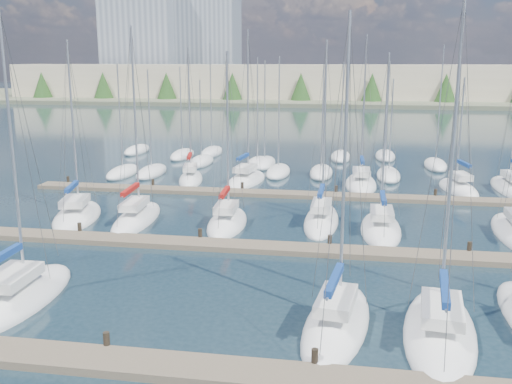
% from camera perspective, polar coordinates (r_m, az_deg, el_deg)
% --- Properties ---
extents(ground, '(400.00, 400.00, 0.00)m').
position_cam_1_polar(ground, '(76.92, 5.62, 4.71)').
color(ground, '#1D303A').
rests_on(ground, ground).
extents(dock_near, '(44.00, 1.93, 1.10)m').
position_cam_1_polar(dock_near, '(21.58, -5.45, -17.28)').
color(dock_near, '#6B5E4C').
rests_on(dock_near, ground).
extents(dock_mid, '(44.00, 1.93, 1.10)m').
position_cam_1_polar(dock_mid, '(34.14, 0.55, -5.55)').
color(dock_mid, '#6B5E4C').
rests_on(dock_mid, ground).
extents(dock_far, '(44.00, 1.93, 1.10)m').
position_cam_1_polar(dock_far, '(47.50, 3.16, -0.23)').
color(dock_far, '#6B5E4C').
rests_on(dock_far, ground).
extents(sailboat_p, '(2.88, 8.31, 14.00)m').
position_cam_1_polar(sailboat_p, '(52.28, 10.44, 0.83)').
color(sailboat_p, white).
rests_on(sailboat_p, ground).
extents(sailboat_k, '(2.44, 8.64, 13.13)m').
position_cam_1_polar(sailboat_k, '(39.95, 6.55, -2.81)').
color(sailboat_k, white).
rests_on(sailboat_k, ground).
extents(sailboat_r, '(2.91, 9.53, 15.30)m').
position_cam_1_polar(sailboat_r, '(54.41, 24.21, 0.37)').
color(sailboat_r, white).
rests_on(sailboat_r, ground).
extents(sailboat_j, '(2.90, 7.36, 12.37)m').
position_cam_1_polar(sailboat_j, '(39.18, -2.90, -3.06)').
color(sailboat_j, white).
rests_on(sailboat_j, ground).
extents(sailboat_q, '(3.66, 7.27, 10.39)m').
position_cam_1_polar(sailboat_q, '(52.51, 19.57, 0.33)').
color(sailboat_q, white).
rests_on(sailboat_q, ground).
extents(sailboat_l, '(2.67, 8.05, 12.27)m').
position_cam_1_polar(sailboat_l, '(38.65, 12.37, -3.59)').
color(sailboat_l, white).
rests_on(sailboat_l, ground).
extents(sailboat_h, '(4.74, 8.28, 13.16)m').
position_cam_1_polar(sailboat_h, '(42.79, -17.45, -2.28)').
color(sailboat_h, white).
rests_on(sailboat_h, ground).
extents(sailboat_e, '(3.94, 9.31, 14.22)m').
position_cam_1_polar(sailboat_e, '(25.22, 17.89, -13.11)').
color(sailboat_e, white).
rests_on(sailboat_e, ground).
extents(sailboat_n, '(3.53, 7.40, 13.05)m').
position_cam_1_polar(sailboat_n, '(53.78, -6.54, 1.32)').
color(sailboat_n, white).
rests_on(sailboat_n, ground).
extents(sailboat_d, '(3.66, 8.62, 13.67)m').
position_cam_1_polar(sailboat_d, '(25.01, 8.07, -12.80)').
color(sailboat_d, white).
rests_on(sailboat_d, ground).
extents(sailboat_c, '(3.45, 8.67, 14.20)m').
position_cam_1_polar(sailboat_c, '(29.44, -22.71, -9.66)').
color(sailboat_c, white).
rests_on(sailboat_c, ground).
extents(sailboat_o, '(3.73, 8.03, 14.51)m').
position_cam_1_polar(sailboat_o, '(53.01, -0.99, 1.22)').
color(sailboat_o, white).
rests_on(sailboat_o, ground).
extents(sailboat_i, '(3.03, 8.75, 14.03)m').
position_cam_1_polar(sailboat_i, '(40.95, -11.84, -2.60)').
color(sailboat_i, white).
rests_on(sailboat_i, ground).
extents(distant_boats, '(36.93, 20.75, 13.30)m').
position_cam_1_polar(distant_boats, '(61.39, 0.54, 2.95)').
color(distant_boats, '#9EA0A5').
rests_on(distant_boats, ground).
extents(shoreline, '(400.00, 60.00, 38.00)m').
position_cam_1_polar(shoreline, '(166.78, 3.18, 11.76)').
color(shoreline, '#666B51').
rests_on(shoreline, ground).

